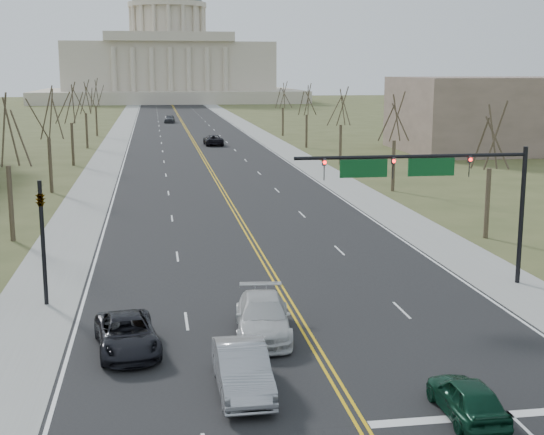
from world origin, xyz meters
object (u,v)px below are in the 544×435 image
object	(u,v)px
signal_left	(42,229)
car_sb_inner_lead	(242,369)
signal_mast	(430,177)
car_sb_outer_lead	(127,334)
car_sb_inner_second	(263,317)
car_far_sb	(170,119)
car_nb_inner_lead	(467,398)
car_far_nb	(213,140)

from	to	relation	value
signal_left	car_sb_inner_lead	size ratio (longest dim) A/B	1.21
signal_mast	car_sb_outer_lead	xyz separation A→B (m)	(-14.94, -6.79, -5.05)
car_sb_inner_lead	car_sb_inner_second	distance (m)	5.71
car_far_sb	car_sb_inner_second	bearing A→B (deg)	-82.61
signal_left	car_sb_inner_second	size ratio (longest dim) A/B	1.08
car_nb_inner_lead	car_far_nb	xyz separation A→B (m)	(-0.93, 90.50, 0.10)
signal_mast	car_sb_outer_lead	size ratio (longest dim) A/B	2.42
signal_mast	car_sb_inner_lead	distance (m)	16.45
signal_left	car_sb_outer_lead	world-z (taller)	signal_left
car_sb_outer_lead	car_far_nb	world-z (taller)	car_far_nb
car_nb_inner_lead	car_far_nb	bearing A→B (deg)	-89.15
car_sb_outer_lead	signal_mast	bearing A→B (deg)	16.78
car_sb_outer_lead	car_far_nb	distance (m)	83.44
car_far_sb	signal_left	bearing A→B (deg)	-86.98
car_sb_inner_second	car_sb_outer_lead	bearing A→B (deg)	-164.41
car_far_nb	car_far_sb	distance (m)	49.59
car_sb_outer_lead	car_far_nb	xyz separation A→B (m)	(10.06, 82.83, 0.08)
signal_mast	car_far_sb	bearing A→B (deg)	94.62
signal_mast	car_far_nb	xyz separation A→B (m)	(-4.88, 76.04, -4.97)
signal_mast	car_far_nb	distance (m)	76.36
car_sb_outer_lead	car_sb_inner_second	xyz separation A→B (m)	(5.61, 0.96, 0.11)
car_sb_inner_lead	car_far_nb	world-z (taller)	car_sb_inner_lead
car_nb_inner_lead	car_sb_inner_lead	distance (m)	7.58
signal_left	car_sb_outer_lead	bearing A→B (deg)	-59.45
signal_left	car_far_nb	bearing A→B (deg)	79.52
car_sb_inner_second	car_far_sb	bearing A→B (deg)	96.26
signal_left	car_far_sb	size ratio (longest dim) A/B	1.23
car_sb_inner_lead	car_sb_inner_second	size ratio (longest dim) A/B	0.89
car_sb_inner_lead	car_sb_outer_lead	size ratio (longest dim) A/B	0.99
car_far_nb	car_far_sb	xyz separation A→B (m)	(-5.25, 49.31, 0.05)
signal_mast	car_far_nb	bearing A→B (deg)	93.67
signal_left	car_sb_inner_second	distance (m)	11.61
car_nb_inner_lead	car_far_sb	xyz separation A→B (m)	(-6.18, 139.81, 0.15)
car_sb_inner_lead	signal_mast	bearing A→B (deg)	45.65
car_nb_inner_lead	car_sb_inner_lead	world-z (taller)	car_sb_inner_lead
signal_mast	car_far_sb	world-z (taller)	signal_mast
car_sb_outer_lead	car_sb_inner_second	distance (m)	5.69
car_sb_inner_second	signal_left	bearing A→B (deg)	154.65
signal_left	car_sb_inner_lead	bearing A→B (deg)	-54.48
car_sb_inner_second	car_nb_inner_lead	bearing A→B (deg)	-52.12
car_nb_inner_lead	car_sb_inner_lead	bearing A→B (deg)	-24.12
car_sb_outer_lead	signal_left	bearing A→B (deg)	112.88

